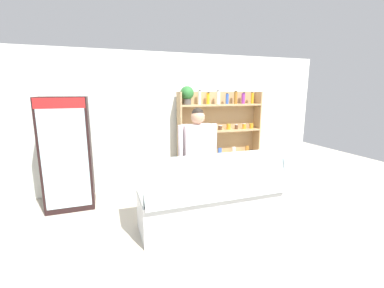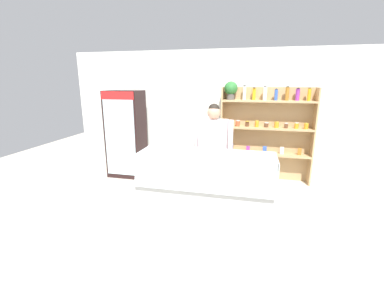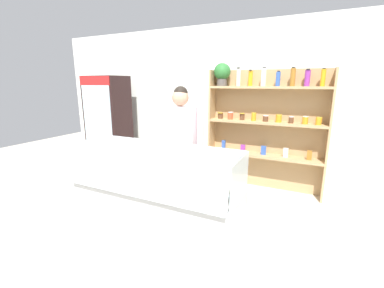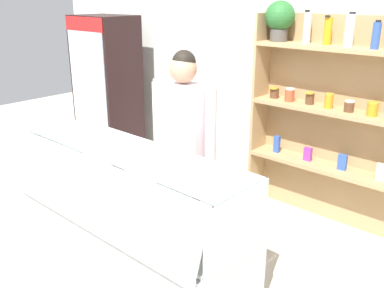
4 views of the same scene
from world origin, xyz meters
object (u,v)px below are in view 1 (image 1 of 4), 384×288
(drinks_fridge, at_px, (67,154))
(deli_display_case, at_px, (211,205))
(shop_clerk, at_px, (198,150))
(shelving_unit, at_px, (216,129))

(drinks_fridge, xyz_separation_m, deli_display_case, (2.00, -1.36, -0.62))
(deli_display_case, bearing_deg, shop_clerk, 88.01)
(shelving_unit, relative_size, deli_display_case, 1.00)
(shop_clerk, bearing_deg, shelving_unit, 54.09)
(drinks_fridge, relative_size, shop_clerk, 1.10)
(deli_display_case, bearing_deg, shelving_unit, 63.90)
(shelving_unit, xyz_separation_m, shop_clerk, (-0.84, -1.16, -0.15))
(drinks_fridge, distance_m, shelving_unit, 2.90)
(shelving_unit, bearing_deg, drinks_fridge, -172.23)
(drinks_fridge, height_order, shop_clerk, drinks_fridge)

